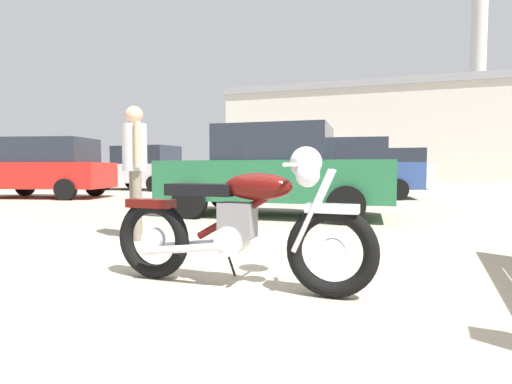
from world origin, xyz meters
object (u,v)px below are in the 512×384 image
(pale_sedan_back, at_px, (275,171))
(dark_sedan_left, at_px, (143,168))
(silver_sedan_mid, at_px, (46,167))
(blue_hatchback_right, at_px, (350,167))
(vintage_motorcycle, at_px, (243,222))
(bystander, at_px, (135,158))
(red_hatchback_near, at_px, (378,167))

(pale_sedan_back, height_order, dark_sedan_left, dark_sedan_left)
(silver_sedan_mid, relative_size, blue_hatchback_right, 1.04)
(blue_hatchback_right, height_order, pale_sedan_back, blue_hatchback_right)
(dark_sedan_left, bearing_deg, vintage_motorcycle, 130.92)
(bystander, bearing_deg, vintage_motorcycle, 97.80)
(bystander, bearing_deg, dark_sedan_left, -102.21)
(vintage_motorcycle, height_order, silver_sedan_mid, silver_sedan_mid)
(bystander, xyz_separation_m, blue_hatchback_right, (2.68, 7.86, -0.10))
(vintage_motorcycle, xyz_separation_m, red_hatchback_near, (2.15, 15.43, 0.45))
(vintage_motorcycle, bearing_deg, dark_sedan_left, 128.79)
(silver_sedan_mid, distance_m, blue_hatchback_right, 9.17)
(vintage_motorcycle, relative_size, blue_hatchback_right, 0.53)
(silver_sedan_mid, bearing_deg, vintage_motorcycle, 130.81)
(bystander, distance_m, blue_hatchback_right, 8.30)
(blue_hatchback_right, height_order, red_hatchback_near, blue_hatchback_right)
(silver_sedan_mid, xyz_separation_m, pale_sedan_back, (7.50, -2.83, -0.08))
(pale_sedan_back, bearing_deg, blue_hatchback_right, -102.29)
(vintage_motorcycle, relative_size, silver_sedan_mid, 0.51)
(blue_hatchback_right, bearing_deg, bystander, -109.66)
(pale_sedan_back, xyz_separation_m, red_hatchback_near, (2.69, 11.00, 0.10))
(silver_sedan_mid, bearing_deg, pale_sedan_back, 152.23)
(vintage_motorcycle, relative_size, pale_sedan_back, 0.48)
(silver_sedan_mid, height_order, blue_hatchback_right, same)
(red_hatchback_near, bearing_deg, blue_hatchback_right, 83.69)
(pale_sedan_back, bearing_deg, dark_sedan_left, -44.08)
(blue_hatchback_right, height_order, dark_sedan_left, same)
(bystander, bearing_deg, blue_hatchback_right, -149.41)
(dark_sedan_left, bearing_deg, silver_sedan_mid, 90.15)
(bystander, distance_m, pale_sedan_back, 3.10)
(red_hatchback_near, bearing_deg, bystander, 79.85)
(bystander, height_order, silver_sedan_mid, silver_sedan_mid)
(silver_sedan_mid, bearing_deg, blue_hatchback_right, -173.18)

